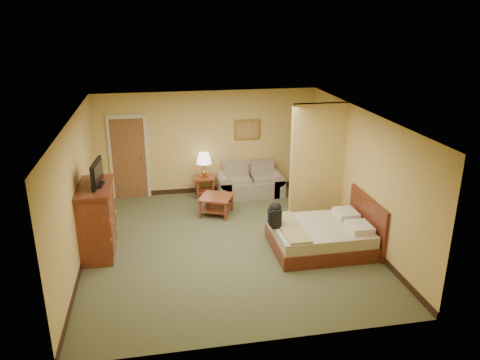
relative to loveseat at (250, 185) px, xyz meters
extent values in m
plane|color=#4D5134|center=(-1.00, -2.57, -0.27)|extent=(6.00, 6.00, 0.00)
plane|color=white|center=(-1.00, -2.57, 2.33)|extent=(6.00, 6.00, 0.00)
cube|color=tan|center=(-1.00, 0.43, 1.03)|extent=(5.50, 0.02, 2.60)
cube|color=tan|center=(-3.75, -2.57, 1.03)|extent=(0.02, 6.00, 2.60)
cube|color=tan|center=(1.75, -2.57, 1.03)|extent=(0.02, 6.00, 2.60)
cube|color=tan|center=(1.15, -1.65, 1.03)|extent=(1.20, 0.15, 2.60)
cube|color=beige|center=(-2.95, 0.40, 0.78)|extent=(0.94, 0.06, 2.10)
cube|color=brown|center=(-2.95, 0.38, 0.73)|extent=(0.80, 0.04, 2.00)
cylinder|color=#B47C42|center=(-2.65, 0.33, 0.73)|extent=(0.04, 0.12, 0.04)
cube|color=black|center=(-1.00, 0.42, -0.21)|extent=(5.50, 0.02, 0.12)
cube|color=gray|center=(0.00, -0.05, -0.07)|extent=(1.35, 0.72, 0.40)
cube|color=gray|center=(0.00, 0.27, 0.35)|extent=(1.35, 0.17, 0.42)
cube|color=gray|center=(-0.67, -0.05, -0.04)|extent=(0.29, 0.72, 0.45)
cube|color=gray|center=(0.67, -0.05, -0.04)|extent=(0.29, 0.72, 0.45)
cube|color=maroon|center=(-1.15, 0.08, 0.24)|extent=(0.48, 0.48, 0.04)
cube|color=maroon|center=(-1.15, 0.08, -0.13)|extent=(0.40, 0.40, 0.03)
cube|color=maroon|center=(-1.34, -0.11, -0.03)|extent=(0.05, 0.05, 0.49)
cube|color=maroon|center=(-0.96, -0.11, -0.03)|extent=(0.05, 0.05, 0.49)
cube|color=maroon|center=(-1.34, 0.27, -0.03)|extent=(0.05, 0.05, 0.49)
cube|color=maroon|center=(-0.96, 0.27, -0.03)|extent=(0.05, 0.05, 0.49)
cylinder|color=#B47C42|center=(-1.15, 0.08, 0.28)|extent=(0.19, 0.19, 0.04)
cylinder|color=#B47C42|center=(-1.15, 0.08, 0.51)|extent=(0.02, 0.02, 0.31)
cone|color=white|center=(-1.15, 0.08, 0.74)|extent=(0.37, 0.37, 0.26)
cube|color=maroon|center=(-1.01, -1.06, 0.15)|extent=(0.91, 0.91, 0.04)
cube|color=maroon|center=(-1.01, -1.06, -0.12)|extent=(0.78, 0.78, 0.03)
cube|color=maroon|center=(-1.31, -1.36, -0.06)|extent=(0.05, 0.05, 0.41)
cube|color=maroon|center=(-0.71, -0.77, -0.06)|extent=(0.05, 0.05, 0.41)
cube|color=#B78E3F|center=(0.00, 0.41, 1.33)|extent=(0.67, 0.03, 0.52)
cube|color=#97632E|center=(0.00, 0.39, 1.33)|extent=(0.56, 0.02, 0.41)
cube|color=maroon|center=(-3.48, -2.46, 0.39)|extent=(0.60, 1.20, 1.31)
cube|color=#541F13|center=(-3.48, -2.46, 1.07)|extent=(0.68, 1.29, 0.07)
cube|color=black|center=(-3.38, -2.46, 1.12)|extent=(0.22, 0.35, 0.03)
cube|color=black|center=(-3.38, -2.46, 1.35)|extent=(0.14, 0.77, 0.46)
cube|color=#541F13|center=(0.75, -3.09, -0.13)|extent=(1.85, 1.48, 0.28)
cube|color=beige|center=(0.75, -3.09, 0.12)|extent=(1.79, 1.42, 0.22)
cube|color=#541F13|center=(1.71, -3.09, 0.24)|extent=(0.06, 1.57, 1.02)
cube|color=silver|center=(1.40, -3.41, 0.28)|extent=(0.42, 0.51, 0.13)
cube|color=silver|center=(1.40, -2.77, 0.28)|extent=(0.42, 0.51, 0.13)
cube|color=#998853|center=(0.15, -3.09, 0.25)|extent=(0.42, 1.39, 0.05)
cube|color=black|center=(-0.12, -2.94, 0.42)|extent=(0.20, 0.29, 0.38)
sphere|color=black|center=(-0.12, -2.94, 0.61)|extent=(0.23, 0.23, 0.23)
camera|label=1|loc=(-2.28, -10.86, 4.10)|focal=35.00mm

